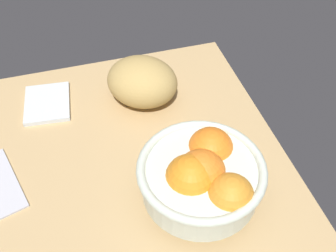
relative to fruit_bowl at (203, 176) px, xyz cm
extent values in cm
cube|color=tan|center=(-7.73, -13.84, -7.98)|extent=(75.76, 67.87, 3.00)
cylinder|color=silver|center=(-0.12, -0.31, -5.25)|extent=(10.77, 10.77, 2.46)
cylinder|color=silver|center=(-0.12, -0.31, -0.96)|extent=(20.75, 20.75, 6.13)
torus|color=silver|center=(-0.12, -0.31, 2.11)|extent=(22.35, 22.35, 1.60)
sphere|color=orange|center=(0.58, -2.51, 0.90)|extent=(8.84, 8.84, 8.84)
sphere|color=orange|center=(-4.66, 3.04, 0.83)|extent=(8.43, 8.43, 8.43)
sphere|color=orange|center=(5.68, 2.65, 0.76)|extent=(8.05, 8.05, 8.05)
sphere|color=orange|center=(-0.12, -0.31, 0.85)|extent=(8.59, 8.59, 8.59)
sphere|color=orange|center=(-0.12, -0.31, 0.66)|extent=(7.50, 7.50, 7.50)
ellipsoid|color=tan|center=(-29.16, -3.72, -1.35)|extent=(20.47, 20.88, 10.26)
cube|color=silver|center=(-33.23, -24.98, -5.97)|extent=(13.21, 11.00, 1.03)
camera|label=1|loc=(39.58, -17.80, 57.53)|focal=44.06mm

